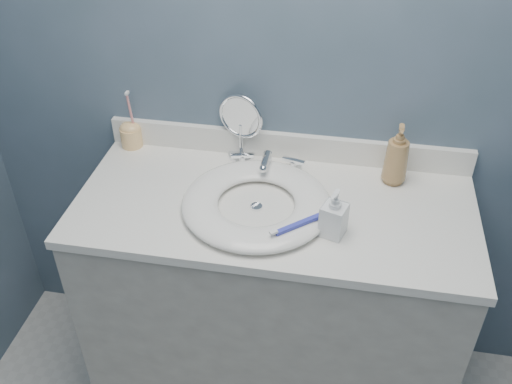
% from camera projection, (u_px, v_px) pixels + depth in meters
% --- Properties ---
extents(back_wall, '(2.20, 0.02, 2.40)m').
position_uv_depth(back_wall, '(290.00, 68.00, 1.76)').
color(back_wall, '#445766').
rests_on(back_wall, ground).
extents(vanity_cabinet, '(1.20, 0.55, 0.85)m').
position_uv_depth(vanity_cabinet, '(272.00, 305.00, 2.01)').
color(vanity_cabinet, beige).
rests_on(vanity_cabinet, ground).
extents(countertop, '(1.22, 0.57, 0.03)m').
position_uv_depth(countertop, '(274.00, 208.00, 1.74)').
color(countertop, white).
rests_on(countertop, vanity_cabinet).
extents(backsplash, '(1.22, 0.02, 0.09)m').
position_uv_depth(backsplash, '(286.00, 146.00, 1.91)').
color(backsplash, white).
rests_on(backsplash, countertop).
extents(basin, '(0.45, 0.45, 0.04)m').
position_uv_depth(basin, '(256.00, 203.00, 1.71)').
color(basin, white).
rests_on(basin, countertop).
extents(drain, '(0.04, 0.04, 0.01)m').
position_uv_depth(drain, '(256.00, 207.00, 1.72)').
color(drain, silver).
rests_on(drain, countertop).
extents(faucet, '(0.25, 0.13, 0.07)m').
position_uv_depth(faucet, '(267.00, 164.00, 1.86)').
color(faucet, silver).
rests_on(faucet, countertop).
extents(makeup_mirror, '(0.16, 0.09, 0.23)m').
position_uv_depth(makeup_mirror, '(241.00, 124.00, 1.87)').
color(makeup_mirror, silver).
rests_on(makeup_mirror, countertop).
extents(soap_bottle_amber, '(0.08, 0.08, 0.20)m').
position_uv_depth(soap_bottle_amber, '(397.00, 154.00, 1.77)').
color(soap_bottle_amber, '#A57C4A').
rests_on(soap_bottle_amber, countertop).
extents(soap_bottle_clear, '(0.08, 0.09, 0.15)m').
position_uv_depth(soap_bottle_clear, '(334.00, 213.00, 1.58)').
color(soap_bottle_clear, white).
rests_on(soap_bottle_clear, countertop).
extents(toothbrush_holder, '(0.07, 0.07, 0.21)m').
position_uv_depth(toothbrush_holder, '(131.00, 134.00, 1.97)').
color(toothbrush_holder, '#FFC97F').
rests_on(toothbrush_holder, countertop).
extents(toothbrush_lying, '(0.14, 0.13, 0.02)m').
position_uv_depth(toothbrush_lying, '(297.00, 225.00, 1.59)').
color(toothbrush_lying, '#3239B2').
rests_on(toothbrush_lying, basin).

